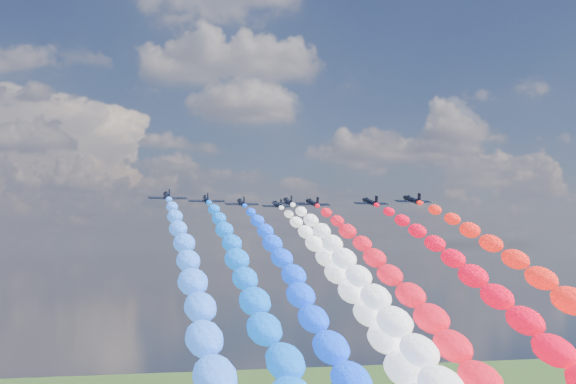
{
  "coord_description": "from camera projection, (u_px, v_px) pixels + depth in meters",
  "views": [
    {
      "loc": [
        -38.38,
        -163.57,
        91.42
      ],
      "look_at": [
        0.0,
        4.0,
        103.33
      ],
      "focal_mm": 47.89,
      "sensor_mm": 36.0,
      "label": 1
    }
  ],
  "objects": [
    {
      "name": "trail_2",
      "position": [
        297.0,
        301.0,
        124.64
      ],
      "size": [
        5.62,
        108.15,
        41.95
      ],
      "primitive_type": null,
      "color": "#0B3FFF"
    },
    {
      "name": "jet_3",
      "position": [
        288.0,
        202.0,
        176.32
      ],
      "size": [
        8.2,
        10.97,
        4.3
      ],
      "primitive_type": null,
      "rotation": [
        0.2,
        0.0,
        -0.04
      ],
      "color": "black"
    },
    {
      "name": "jet_4",
      "position": [
        278.0,
        205.0,
        189.52
      ],
      "size": [
        8.0,
        10.83,
        4.3
      ],
      "primitive_type": null,
      "rotation": [
        0.2,
        0.0,
        0.02
      ],
      "color": "black"
    },
    {
      "name": "jet_2",
      "position": [
        242.0,
        203.0,
        180.02
      ],
      "size": [
        7.93,
        10.78,
        4.3
      ],
      "primitive_type": null,
      "rotation": [
        0.2,
        0.0,
        -0.02
      ],
      "color": "black"
    },
    {
      "name": "trail_3",
      "position": [
        367.0,
        303.0,
        120.94
      ],
      "size": [
        5.62,
        108.15,
        41.95
      ],
      "primitive_type": null,
      "color": "white"
    },
    {
      "name": "jet_5",
      "position": [
        313.0,
        203.0,
        180.98
      ],
      "size": [
        8.39,
        11.11,
        4.3
      ],
      "primitive_type": null,
      "rotation": [
        0.2,
        0.0,
        0.06
      ],
      "color": "black"
    },
    {
      "name": "trail_6",
      "position": [
        486.0,
        303.0,
        121.66
      ],
      "size": [
        5.62,
        108.15,
        41.95
      ],
      "primitive_type": null,
      "color": "red"
    },
    {
      "name": "trail_4",
      "position": [
        344.0,
        297.0,
        134.15
      ],
      "size": [
        5.62,
        108.15,
        41.95
      ],
      "primitive_type": null,
      "color": "white"
    },
    {
      "name": "jet_0",
      "position": [
        167.0,
        196.0,
        156.35
      ],
      "size": [
        8.07,
        10.88,
        4.3
      ],
      "primitive_type": null,
      "rotation": [
        0.2,
        0.0,
        0.03
      ],
      "color": "black"
    },
    {
      "name": "jet_7",
      "position": [
        412.0,
        200.0,
        168.49
      ],
      "size": [
        8.08,
        10.89,
        4.3
      ],
      "primitive_type": null,
      "rotation": [
        0.2,
        0.0,
        0.03
      ],
      "color": "black"
    },
    {
      "name": "jet_1",
      "position": [
        206.0,
        200.0,
        167.11
      ],
      "size": [
        8.29,
        11.03,
        4.3
      ],
      "primitive_type": null,
      "rotation": [
        0.2,
        0.0,
        -0.05
      ],
      "color": "black"
    },
    {
      "name": "trail_5",
      "position": [
        399.0,
        301.0,
        125.61
      ],
      "size": [
        5.62,
        108.15,
        41.95
      ],
      "primitive_type": null,
      "color": "red"
    },
    {
      "name": "trail_0",
      "position": [
        195.0,
        314.0,
        100.98
      ],
      "size": [
        5.62,
        108.15,
        41.95
      ],
      "primitive_type": null,
      "color": "blue"
    },
    {
      "name": "trail_7",
      "position": [
        557.0,
        307.0,
        113.12
      ],
      "size": [
        5.62,
        108.15,
        41.95
      ],
      "primitive_type": null,
      "color": "red"
    },
    {
      "name": "jet_6",
      "position": [
        370.0,
        202.0,
        177.03
      ],
      "size": [
        8.28,
        11.03,
        4.3
      ],
      "primitive_type": null,
      "rotation": [
        0.2,
        0.0,
        0.05
      ],
      "color": "black"
    },
    {
      "name": "trail_1",
      "position": [
        251.0,
        308.0,
        111.74
      ],
      "size": [
        5.62,
        108.15,
        41.95
      ],
      "primitive_type": null,
      "color": "blue"
    }
  ]
}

